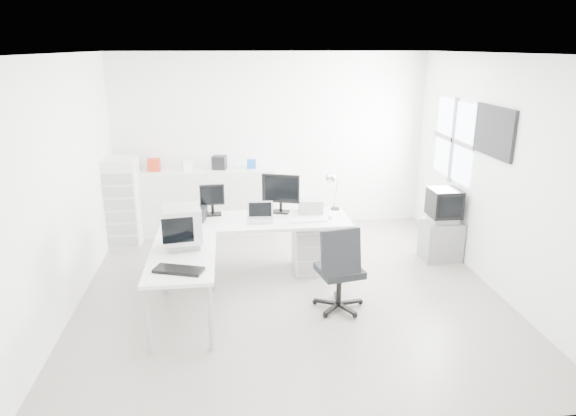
{
  "coord_description": "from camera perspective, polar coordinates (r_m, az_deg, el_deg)",
  "views": [
    {
      "loc": [
        -0.7,
        -5.68,
        2.88
      ],
      "look_at": [
        0.0,
        0.2,
        1.0
      ],
      "focal_mm": 32.0,
      "sensor_mm": 36.0,
      "label": 1
    }
  ],
  "objects": [
    {
      "name": "back_wall",
      "position": [
        8.34,
        -1.88,
        7.38
      ],
      "size": [
        5.0,
        0.02,
        2.8
      ],
      "primitive_type": "cube",
      "color": "white",
      "rests_on": "floor"
    },
    {
      "name": "desk_lamp",
      "position": [
        6.95,
        5.31,
        1.64
      ],
      "size": [
        0.18,
        0.18,
        0.45
      ],
      "primitive_type": null,
      "rotation": [
        0.0,
        0.0,
        0.2
      ],
      "color": "silver",
      "rests_on": "main_desk"
    },
    {
      "name": "tv_cabinet",
      "position": [
        7.51,
        16.61,
        -3.44
      ],
      "size": [
        0.51,
        0.42,
        0.56
      ],
      "primitive_type": "cube",
      "color": "slate",
      "rests_on": "floor"
    },
    {
      "name": "ceiling",
      "position": [
        5.72,
        0.25,
        16.81
      ],
      "size": [
        5.0,
        5.0,
        0.01
      ],
      "primitive_type": "cube",
      "color": "white",
      "rests_on": "back_wall"
    },
    {
      "name": "black_keyboard",
      "position": [
        5.21,
        -12.06,
        -6.75
      ],
      "size": [
        0.52,
        0.34,
        0.03
      ],
      "primitive_type": "cube",
      "rotation": [
        0.0,
        0.0,
        -0.33
      ],
      "color": "black",
      "rests_on": "side_desk"
    },
    {
      "name": "clutter_bottle",
      "position": [
        8.27,
        -16.7,
        4.74
      ],
      "size": [
        0.07,
        0.07,
        0.22
      ],
      "primitive_type": "cylinder",
      "color": "white",
      "rests_on": "sideboard"
    },
    {
      "name": "sideboard",
      "position": [
        8.27,
        -8.85,
        0.79
      ],
      "size": [
        2.06,
        0.52,
        1.03
      ],
      "primitive_type": "cube",
      "color": "white",
      "rests_on": "floor"
    },
    {
      "name": "lcd_monitor_small",
      "position": [
        6.77,
        -8.41,
        0.84
      ],
      "size": [
        0.33,
        0.2,
        0.4
      ],
      "primitive_type": null,
      "rotation": [
        0.0,
        0.0,
        0.05
      ],
      "color": "black",
      "rests_on": "main_desk"
    },
    {
      "name": "clutter_box_a",
      "position": [
        8.19,
        -14.67,
        4.66
      ],
      "size": [
        0.19,
        0.17,
        0.19
      ],
      "primitive_type": "cube",
      "rotation": [
        0.0,
        0.0,
        0.02
      ],
      "color": "#BA351A",
      "rests_on": "sideboard"
    },
    {
      "name": "drawer_pedestal",
      "position": [
        6.87,
        2.3,
        -4.47
      ],
      "size": [
        0.4,
        0.5,
        0.6
      ],
      "primitive_type": "cube",
      "color": "white",
      "rests_on": "floor"
    },
    {
      "name": "clutter_box_c",
      "position": [
        8.11,
        -7.64,
        5.04
      ],
      "size": [
        0.24,
        0.23,
        0.21
      ],
      "primitive_type": "cube",
      "rotation": [
        0.0,
        0.0,
        -0.22
      ],
      "color": "black",
      "rests_on": "sideboard"
    },
    {
      "name": "crt_monitor",
      "position": [
        5.72,
        -11.67,
        -1.94
      ],
      "size": [
        0.49,
        0.49,
        0.5
      ],
      "primitive_type": null,
      "rotation": [
        0.0,
        0.0,
        0.15
      ],
      "color": "#B7B7BA",
      "rests_on": "side_desk"
    },
    {
      "name": "side_desk",
      "position": [
        5.73,
        -11.48,
        -8.67
      ],
      "size": [
        0.7,
        1.4,
        0.75
      ],
      "primitive_type": null,
      "color": "white",
      "rests_on": "floor"
    },
    {
      "name": "filing_cabinet",
      "position": [
        8.05,
        -17.83,
        0.72
      ],
      "size": [
        0.46,
        0.55,
        1.32
      ],
      "primitive_type": "cube",
      "color": "white",
      "rests_on": "floor"
    },
    {
      "name": "left_wall",
      "position": [
        6.14,
        -23.62,
        2.16
      ],
      "size": [
        0.02,
        5.0,
        2.8
      ],
      "primitive_type": "cube",
      "color": "white",
      "rests_on": "floor"
    },
    {
      "name": "white_keyboard",
      "position": [
        6.51,
        2.19,
        -1.4
      ],
      "size": [
        0.47,
        0.17,
        0.02
      ],
      "primitive_type": "cube",
      "rotation": [
        0.0,
        0.0,
        0.07
      ],
      "color": "white",
      "rests_on": "main_desk"
    },
    {
      "name": "laptop",
      "position": [
        6.47,
        -3.12,
        -0.69
      ],
      "size": [
        0.33,
        0.33,
        0.2
      ],
      "primitive_type": null,
      "rotation": [
        0.0,
        0.0,
        -0.07
      ],
      "color": "#B7B7BA",
      "rests_on": "main_desk"
    },
    {
      "name": "white_mouse",
      "position": [
        6.61,
        4.7,
        -1.01
      ],
      "size": [
        0.06,
        0.06,
        0.06
      ],
      "primitive_type": "sphere",
      "color": "white",
      "rests_on": "main_desk"
    },
    {
      "name": "office_chair",
      "position": [
        5.81,
        5.76,
        -6.47
      ],
      "size": [
        0.7,
        0.7,
        1.04
      ],
      "primitive_type": null,
      "rotation": [
        0.0,
        0.0,
        0.19
      ],
      "color": "#222427",
      "rests_on": "floor"
    },
    {
      "name": "main_desk",
      "position": [
        6.72,
        -3.54,
        -4.3
      ],
      "size": [
        2.4,
        0.8,
        0.75
      ],
      "primitive_type": null,
      "color": "white",
      "rests_on": "floor"
    },
    {
      "name": "laser_printer",
      "position": [
        6.85,
        2.55,
        0.26
      ],
      "size": [
        0.33,
        0.29,
        0.18
      ],
      "primitive_type": "cube",
      "rotation": [
        0.0,
        0.0,
        -0.08
      ],
      "color": "#9D9D9D",
      "rests_on": "main_desk"
    },
    {
      "name": "clutter_box_d",
      "position": [
        8.13,
        -4.09,
        4.92
      ],
      "size": [
        0.14,
        0.13,
        0.14
      ],
      "primitive_type": "cube",
      "rotation": [
        0.0,
        0.0,
        -0.03
      ],
      "color": "#194FB1",
      "rests_on": "sideboard"
    },
    {
      "name": "inkjet_printer",
      "position": [
        6.68,
        -10.96,
        -0.64
      ],
      "size": [
        0.47,
        0.39,
        0.15
      ],
      "primitive_type": "cube",
      "rotation": [
        0.0,
        0.0,
        -0.15
      ],
      "color": "black",
      "rests_on": "main_desk"
    },
    {
      "name": "clutter_box_b",
      "position": [
        8.14,
        -11.16,
        4.68
      ],
      "size": [
        0.18,
        0.17,
        0.15
      ],
      "primitive_type": "cube",
      "rotation": [
        0.0,
        0.0,
        0.35
      ],
      "color": "white",
      "rests_on": "sideboard"
    },
    {
      "name": "crt_tv",
      "position": [
        7.35,
        16.95,
        0.23
      ],
      "size": [
        0.5,
        0.48,
        0.45
      ],
      "primitive_type": null,
      "color": "black",
      "rests_on": "tv_cabinet"
    },
    {
      "name": "window",
      "position": [
        7.69,
        17.9,
        7.18
      ],
      "size": [
        0.02,
        1.2,
        1.1
      ],
      "primitive_type": null,
      "color": "white",
      "rests_on": "right_wall"
    },
    {
      "name": "right_wall",
      "position": [
        6.69,
        22.06,
        3.52
      ],
      "size": [
        0.02,
        5.0,
        2.8
      ],
      "primitive_type": "cube",
      "color": "white",
      "rests_on": "floor"
    },
    {
      "name": "floor",
      "position": [
        6.41,
        0.21,
        -9.1
      ],
      "size": [
        5.0,
        5.0,
        0.01
      ],
      "primitive_type": "cube",
      "color": "#BAB3A7",
      "rests_on": "ground"
    },
    {
      "name": "lcd_monitor_large",
      "position": [
        6.78,
        -0.81,
        1.6
      ],
      "size": [
        0.54,
        0.35,
        0.52
      ],
      "primitive_type": null,
      "rotation": [
        0.0,
        0.0,
        -0.31
      ],
      "color": "black",
      "rests_on": "main_desk"
    },
    {
      "name": "wall_picture",
      "position": [
        6.67,
        21.92,
        7.9
      ],
      "size": [
        0.04,
        0.9,
        0.6
      ],
      "primitive_type": null,
      "color": "black",
      "rests_on": "right_wall"
    }
  ]
}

